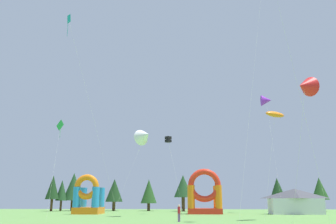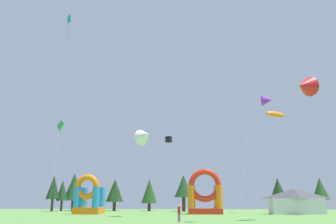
% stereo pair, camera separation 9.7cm
% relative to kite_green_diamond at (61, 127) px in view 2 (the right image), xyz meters
% --- Properties ---
extents(kite_green_diamond, '(1.40, 5.19, 12.11)m').
position_rel_kite_green_diamond_xyz_m(kite_green_diamond, '(0.00, 0.00, 0.00)').
color(kite_green_diamond, green).
rests_on(kite_green_diamond, ground_plane).
extents(kite_teal_diamond, '(5.85, 6.36, 23.17)m').
position_rel_kite_green_diamond_xyz_m(kite_teal_diamond, '(2.78, -7.61, 10.86)').
color(kite_teal_diamond, '#0C7F7A').
rests_on(kite_teal_diamond, ground_plane).
extents(kite_red_delta, '(2.29, 2.69, 10.75)m').
position_rel_kite_green_diamond_xyz_m(kite_red_delta, '(24.86, -20.23, -1.51)').
color(kite_red_delta, red).
rests_on(kite_red_delta, ground_plane).
extents(kite_black_box, '(3.02, 2.84, 12.37)m').
position_rel_kite_green_diamond_xyz_m(kite_black_box, '(13.31, 13.25, 0.37)').
color(kite_black_box, black).
rests_on(kite_black_box, ground_plane).
extents(kite_white_delta, '(5.28, 4.54, 12.16)m').
position_rel_kite_green_diamond_xyz_m(kite_white_delta, '(10.50, 4.19, -0.59)').
color(kite_white_delta, white).
rests_on(kite_white_delta, ground_plane).
extents(kite_purple_delta, '(1.96, 8.60, 21.07)m').
position_rel_kite_green_diamond_xyz_m(kite_purple_delta, '(31.13, 19.43, 8.55)').
color(kite_purple_delta, purple).
rests_on(kite_purple_delta, ground_plane).
extents(kite_orange_parafoil, '(4.16, 3.95, 12.52)m').
position_rel_kite_green_diamond_xyz_m(kite_orange_parafoil, '(26.81, -3.48, 0.43)').
color(kite_orange_parafoil, orange).
rests_on(kite_orange_parafoil, ground_plane).
extents(person_left_edge, '(0.41, 0.41, 1.69)m').
position_rel_kite_green_diamond_xyz_m(person_left_edge, '(15.53, -7.04, -10.48)').
color(person_left_edge, '#724C8C').
rests_on(person_left_edge, ground_plane).
extents(inflatable_red_slide, '(5.41, 4.11, 7.02)m').
position_rel_kite_green_diamond_xyz_m(inflatable_red_slide, '(19.08, 13.79, -8.82)').
color(inflatable_red_slide, red).
rests_on(inflatable_red_slide, ground_plane).
extents(inflatable_yellow_castle, '(4.15, 4.79, 6.12)m').
position_rel_kite_green_diamond_xyz_m(inflatable_yellow_castle, '(0.52, 12.97, -9.29)').
color(inflatable_yellow_castle, orange).
rests_on(inflatable_yellow_castle, ground_plane).
extents(festival_tent, '(7.85, 3.72, 3.90)m').
position_rel_kite_green_diamond_xyz_m(festival_tent, '(33.30, 13.97, -9.54)').
color(festival_tent, silver).
rests_on(festival_tent, ground_plane).
extents(tree_row_0, '(2.70, 2.70, 7.02)m').
position_rel_kite_green_diamond_xyz_m(tree_row_0, '(-10.70, 26.85, -6.88)').
color(tree_row_0, '#4C331E').
rests_on(tree_row_0, ground_plane).
extents(tree_row_1, '(2.35, 2.35, 6.16)m').
position_rel_kite_green_diamond_xyz_m(tree_row_1, '(-9.39, 28.49, -7.44)').
color(tree_row_1, '#4C331E').
rests_on(tree_row_1, ground_plane).
extents(tree_row_2, '(4.13, 4.13, 7.71)m').
position_rel_kite_green_diamond_xyz_m(tree_row_2, '(-7.52, 30.16, -6.64)').
color(tree_row_2, '#4C331E').
rests_on(tree_row_2, ground_plane).
extents(tree_row_3, '(3.58, 3.58, 6.43)m').
position_rel_kite_green_diamond_xyz_m(tree_row_3, '(1.17, 30.05, -7.42)').
color(tree_row_3, '#4C331E').
rests_on(tree_row_3, ground_plane).
extents(tree_row_4, '(3.30, 3.30, 6.35)m').
position_rel_kite_green_diamond_xyz_m(tree_row_4, '(8.36, 30.12, -7.59)').
color(tree_row_4, '#4C331E').
rests_on(tree_row_4, ground_plane).
extents(tree_row_5, '(3.67, 3.67, 7.07)m').
position_rel_kite_green_diamond_xyz_m(tree_row_5, '(15.48, 27.98, -6.68)').
color(tree_row_5, '#4C331E').
rests_on(tree_row_5, ground_plane).
extents(tree_row_6, '(3.06, 3.06, 6.50)m').
position_rel_kite_green_diamond_xyz_m(tree_row_6, '(34.35, 29.12, -7.11)').
color(tree_row_6, '#4C331E').
rests_on(tree_row_6, ground_plane).
extents(tree_row_7, '(3.31, 3.31, 6.50)m').
position_rel_kite_green_diamond_xyz_m(tree_row_7, '(42.40, 28.48, -7.19)').
color(tree_row_7, '#4C331E').
rests_on(tree_row_7, ground_plane).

